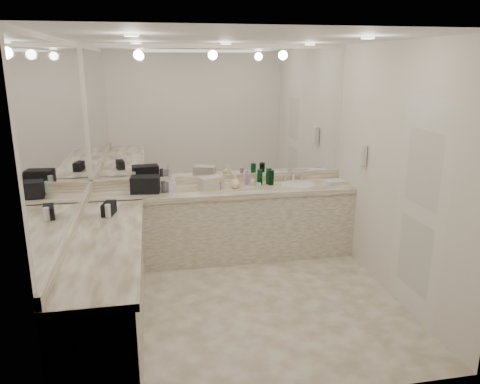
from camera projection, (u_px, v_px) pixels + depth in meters
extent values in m
plane|color=beige|center=(242.00, 302.00, 4.83)|extent=(3.20, 3.20, 0.00)
plane|color=white|center=(243.00, 38.00, 4.14)|extent=(3.20, 3.20, 0.00)
cube|color=white|center=(220.00, 152.00, 5.90)|extent=(3.20, 0.02, 2.60)
cube|color=white|center=(68.00, 188.00, 4.19)|extent=(0.02, 3.00, 2.60)
cube|color=white|center=(396.00, 173.00, 4.78)|extent=(0.02, 3.00, 2.60)
cube|color=silver|center=(224.00, 225.00, 5.86)|extent=(3.20, 0.60, 0.84)
cube|color=#EEE3C8|center=(224.00, 191.00, 5.73)|extent=(3.20, 0.64, 0.06)
cube|color=silver|center=(107.00, 289.00, 4.20)|extent=(0.60, 2.40, 0.84)
cube|color=#EEE3C8|center=(105.00, 243.00, 4.08)|extent=(0.64, 2.42, 0.06)
cube|color=#EEE3C8|center=(220.00, 179.00, 5.98)|extent=(3.20, 0.04, 0.10)
cube|color=#EEE3C8|center=(74.00, 225.00, 4.29)|extent=(0.04, 3.00, 0.10)
cube|color=white|center=(219.00, 114.00, 5.77)|extent=(3.12, 0.01, 1.55)
cube|color=white|center=(64.00, 135.00, 4.07)|extent=(0.01, 2.92, 1.55)
cylinder|color=white|center=(298.00, 185.00, 5.90)|extent=(0.44, 0.44, 0.03)
cube|color=silver|center=(293.00, 175.00, 6.08)|extent=(0.24, 0.16, 0.14)
cube|color=white|center=(362.00, 155.00, 5.42)|extent=(0.06, 0.10, 0.24)
cube|color=white|center=(419.00, 211.00, 4.37)|extent=(0.02, 0.82, 2.10)
cube|color=black|center=(145.00, 185.00, 5.52)|extent=(0.35, 0.24, 0.19)
cube|color=black|center=(109.00, 208.00, 4.73)|extent=(0.14, 0.24, 0.12)
cube|color=beige|center=(211.00, 183.00, 5.66)|extent=(0.32, 0.26, 0.16)
cube|color=white|center=(335.00, 182.00, 5.95)|extent=(0.27, 0.20, 0.04)
cylinder|color=white|center=(108.00, 211.00, 4.63)|extent=(0.06, 0.06, 0.13)
imported|color=white|center=(172.00, 182.00, 5.65)|extent=(0.10, 0.10, 0.19)
imported|color=silver|center=(171.00, 184.00, 5.53)|extent=(0.12, 0.12, 0.20)
imported|color=#F9E29B|center=(235.00, 182.00, 5.72)|extent=(0.15, 0.15, 0.16)
cylinder|color=#0B4822|center=(269.00, 176.00, 5.91)|extent=(0.07, 0.07, 0.20)
cylinder|color=#0B4822|center=(271.00, 178.00, 5.86)|extent=(0.06, 0.06, 0.19)
cylinder|color=#0B4822|center=(260.00, 177.00, 5.88)|extent=(0.07, 0.07, 0.19)
cylinder|color=silver|center=(133.00, 184.00, 5.63)|extent=(0.06, 0.06, 0.15)
cylinder|color=silver|center=(252.00, 182.00, 5.89)|extent=(0.05, 0.05, 0.07)
cylinder|color=#9966B2|center=(247.00, 179.00, 5.89)|extent=(0.05, 0.05, 0.14)
cylinder|color=#3F3F4C|center=(137.00, 186.00, 5.57)|extent=(0.06, 0.06, 0.12)
cylinder|color=#9966B2|center=(220.00, 185.00, 5.65)|extent=(0.04, 0.04, 0.11)
cylinder|color=#3F3F4C|center=(163.00, 187.00, 5.53)|extent=(0.05, 0.05, 0.14)
cylinder|color=silver|center=(259.00, 185.00, 5.74)|extent=(0.06, 0.06, 0.06)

